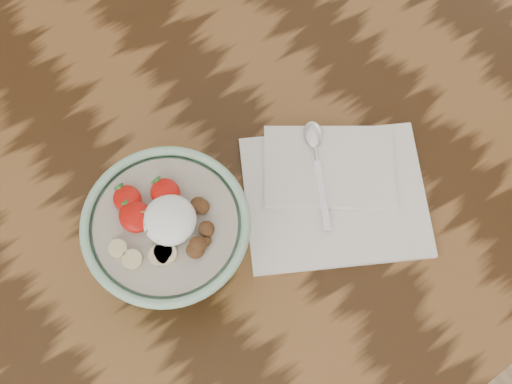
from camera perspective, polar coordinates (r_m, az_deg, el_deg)
table at (r=109.26cm, az=-9.34°, el=-4.41°), size 160.00×90.00×75.00cm
breakfast_bowl at (r=91.76cm, az=-6.96°, el=-3.42°), size 20.99×20.99×14.39cm
napkin at (r=100.78cm, az=6.23°, el=0.14°), size 32.00×30.26×1.55cm
spoon at (r=101.64cm, az=4.78°, el=3.43°), size 10.03×15.42×0.88cm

